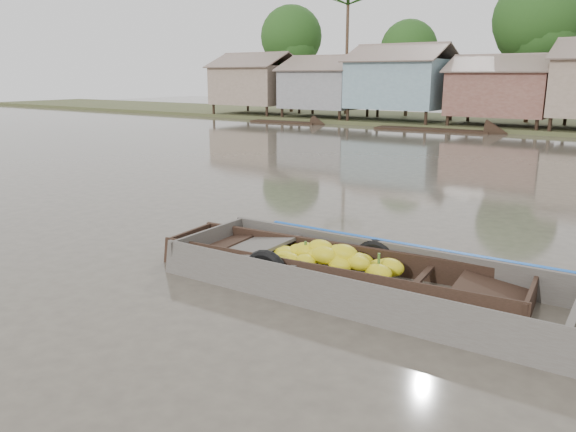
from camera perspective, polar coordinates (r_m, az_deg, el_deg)
The scene contains 3 objects.
ground at distance 9.60m, azimuth -3.70°, elevation -6.09°, with size 120.00×120.00×0.00m, color #474036.
banana_boat at distance 9.41m, azimuth 4.17°, elevation -5.27°, with size 6.29×2.06×0.86m.
viewer_boat at distance 8.65m, azimuth 13.90°, elevation -8.23°, with size 8.55×2.46×0.68m.
Camera 1 is at (5.65, -7.01, 3.32)m, focal length 35.00 mm.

